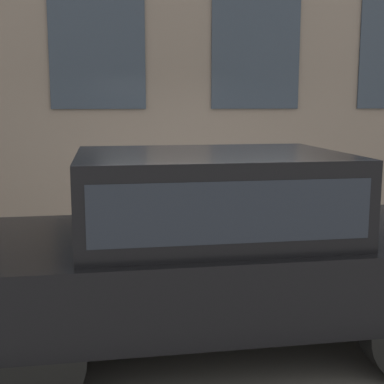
{
  "coord_description": "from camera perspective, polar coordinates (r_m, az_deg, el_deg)",
  "views": [
    {
      "loc": [
        -5.57,
        1.22,
        2.01
      ],
      "look_at": [
        0.62,
        0.19,
        0.97
      ],
      "focal_mm": 50.0,
      "sensor_mm": 36.0,
      "label": 1
    }
  ],
  "objects": [
    {
      "name": "ground_plane",
      "position": [
        6.05,
        2.75,
        -10.0
      ],
      "size": [
        80.0,
        80.0,
        0.0
      ],
      "primitive_type": "plane",
      "color": "#514F4C"
    },
    {
      "name": "sidewalk",
      "position": [
        7.45,
        0.28,
        -5.72
      ],
      "size": [
        3.02,
        60.0,
        0.13
      ],
      "color": "gray",
      "rests_on": "ground_plane"
    },
    {
      "name": "fire_hydrant",
      "position": [
        6.23,
        -2.54,
        -4.14
      ],
      "size": [
        0.36,
        0.47,
        0.82
      ],
      "color": "gold",
      "rests_on": "sidewalk"
    },
    {
      "name": "person",
      "position": [
        6.62,
        2.39,
        -0.18
      ],
      "size": [
        0.31,
        0.21,
        1.29
      ],
      "rotation": [
        0.0,
        0.0,
        -1.06
      ],
      "color": "#232328",
      "rests_on": "sidewalk"
    },
    {
      "name": "parked_car_black_near",
      "position": [
        4.4,
        1.88,
        -5.15
      ],
      "size": [
        1.82,
        4.37,
        1.63
      ],
      "color": "black",
      "rests_on": "ground_plane"
    }
  ]
}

